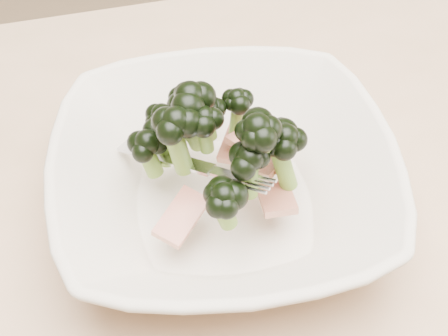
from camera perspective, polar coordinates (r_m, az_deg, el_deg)
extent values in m
cube|color=tan|center=(0.55, 9.87, -7.65)|extent=(1.20, 0.80, 0.04)
imported|color=beige|center=(0.52, 0.00, -1.12)|extent=(0.32, 0.32, 0.07)
cylinder|color=olive|center=(0.48, -0.01, -4.10)|extent=(0.02, 0.02, 0.03)
ellipsoid|color=black|center=(0.46, -0.01, -2.57)|extent=(0.04, 0.04, 0.03)
cylinder|color=olive|center=(0.53, 5.11, 2.08)|extent=(0.02, 0.02, 0.03)
ellipsoid|color=black|center=(0.51, 5.25, 3.67)|extent=(0.03, 0.03, 0.02)
cylinder|color=olive|center=(0.52, -6.81, 0.73)|extent=(0.02, 0.02, 0.03)
ellipsoid|color=black|center=(0.51, -7.01, 2.35)|extent=(0.04, 0.04, 0.03)
cylinder|color=olive|center=(0.48, 2.92, 1.02)|extent=(0.03, 0.02, 0.05)
ellipsoid|color=black|center=(0.46, 3.06, 3.70)|extent=(0.04, 0.04, 0.03)
cylinder|color=olive|center=(0.54, 5.31, 1.85)|extent=(0.02, 0.02, 0.03)
ellipsoid|color=black|center=(0.53, 5.42, 3.08)|extent=(0.03, 0.03, 0.02)
cylinder|color=olive|center=(0.50, 5.39, 0.36)|extent=(0.03, 0.02, 0.05)
ellipsoid|color=black|center=(0.48, 5.63, 2.81)|extent=(0.04, 0.04, 0.03)
cylinder|color=olive|center=(0.48, 2.28, -0.90)|extent=(0.02, 0.02, 0.03)
ellipsoid|color=black|center=(0.46, 2.36, 0.96)|extent=(0.04, 0.04, 0.03)
cylinder|color=olive|center=(0.53, -1.59, 3.96)|extent=(0.02, 0.02, 0.03)
ellipsoid|color=black|center=(0.52, -1.64, 5.55)|extent=(0.04, 0.04, 0.03)
cylinder|color=olive|center=(0.53, -5.52, 2.89)|extent=(0.01, 0.02, 0.04)
ellipsoid|color=black|center=(0.52, -5.71, 4.90)|extent=(0.03, 0.03, 0.02)
cylinder|color=olive|center=(0.53, -5.32, 2.11)|extent=(0.02, 0.02, 0.04)
ellipsoid|color=black|center=(0.51, -5.51, 4.11)|extent=(0.04, 0.04, 0.03)
cylinder|color=olive|center=(0.51, -2.99, 3.74)|extent=(0.03, 0.03, 0.06)
ellipsoid|color=black|center=(0.49, -3.13, 6.58)|extent=(0.04, 0.04, 0.03)
cylinder|color=olive|center=(0.49, -1.73, 2.96)|extent=(0.01, 0.01, 0.03)
ellipsoid|color=black|center=(0.48, -1.78, 4.64)|extent=(0.03, 0.03, 0.02)
cylinder|color=olive|center=(0.53, -4.24, 2.84)|extent=(0.02, 0.02, 0.03)
ellipsoid|color=black|center=(0.52, -4.36, 4.38)|extent=(0.03, 0.03, 0.03)
cylinder|color=olive|center=(0.49, -4.21, 1.72)|extent=(0.02, 0.02, 0.05)
ellipsoid|color=black|center=(0.47, -4.41, 4.30)|extent=(0.04, 0.04, 0.03)
cylinder|color=olive|center=(0.56, -3.29, 4.46)|extent=(0.02, 0.02, 0.04)
ellipsoid|color=black|center=(0.54, -3.40, 6.50)|extent=(0.04, 0.04, 0.03)
cylinder|color=olive|center=(0.55, 1.15, 4.62)|extent=(0.01, 0.01, 0.04)
ellipsoid|color=black|center=(0.53, 1.18, 6.42)|extent=(0.03, 0.03, 0.02)
cube|color=#9C3022|center=(0.52, 3.75, 1.23)|extent=(0.06, 0.06, 0.01)
cube|color=#9C3022|center=(0.53, 2.85, 2.50)|extent=(0.05, 0.05, 0.01)
cube|color=#9C3022|center=(0.53, 3.65, 1.96)|extent=(0.04, 0.04, 0.02)
cube|color=#9C3022|center=(0.50, -3.92, -4.46)|extent=(0.05, 0.05, 0.02)
cube|color=#9C3022|center=(0.55, 1.51, 2.21)|extent=(0.05, 0.05, 0.02)
cube|color=#9C3022|center=(0.51, 4.85, -2.81)|extent=(0.03, 0.04, 0.01)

